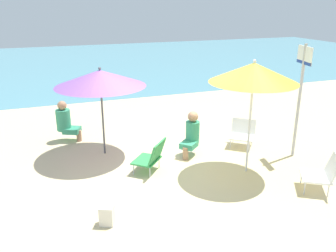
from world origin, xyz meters
TOP-DOWN VIEW (x-y plane):
  - ground_plane at (0.00, 0.00)m, footprint 40.00×40.00m
  - sea_water at (0.00, 13.40)m, footprint 40.00×16.00m
  - umbrella_yellow at (1.36, -0.65)m, footprint 1.58×1.58m
  - umbrella_purple at (-1.04, 1.14)m, footprint 1.85×1.85m
  - beach_chair_a at (-0.36, -0.07)m, footprint 0.75×0.75m
  - beach_chair_b at (1.98, 0.54)m, footprint 0.76×0.77m
  - beach_chair_c at (2.17, -1.74)m, footprint 0.76×0.75m
  - person_a at (0.68, 0.45)m, footprint 0.51×0.50m
  - person_b at (-1.73, 2.19)m, footprint 0.56×0.47m
  - warning_sign at (2.68, -0.35)m, footprint 0.15×0.54m
  - beach_bag at (-1.49, -1.47)m, footprint 0.25×0.24m

SIDE VIEW (x-z plane):
  - ground_plane at x=0.00m, z-range 0.00..0.00m
  - sea_water at x=0.00m, z-range 0.00..0.01m
  - beach_bag at x=-1.49m, z-range 0.00..0.30m
  - beach_chair_b at x=1.98m, z-range 0.01..0.58m
  - beach_chair_a at x=-0.36m, z-range 0.01..0.66m
  - beach_chair_c at x=2.17m, z-range 0.02..0.67m
  - person_a at x=0.68m, z-range 0.01..0.95m
  - person_b at x=-1.73m, z-range 0.01..0.96m
  - warning_sign at x=2.68m, z-range 0.36..2.70m
  - umbrella_purple at x=-1.04m, z-range 0.70..2.57m
  - umbrella_yellow at x=1.36m, z-range 0.84..2.98m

